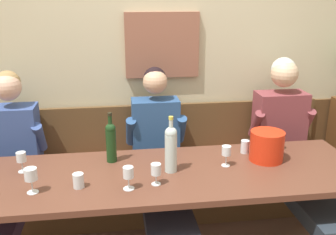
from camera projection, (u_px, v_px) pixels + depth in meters
name	position (u px, v px, depth m)	size (l,w,h in m)	color
room_wall_back	(148.00, 49.00, 3.19)	(6.80, 0.12, 2.80)	#C4BB96
wood_wainscot_panel	(150.00, 155.00, 3.43)	(6.80, 0.03, 0.92)	brown
wall_bench	(153.00, 185.00, 3.29)	(2.95, 0.42, 0.94)	brown
dining_table	(163.00, 182.00, 2.51)	(2.65, 0.80, 0.74)	brown
person_right_seat	(6.00, 172.00, 2.71)	(0.47, 1.26, 1.30)	#26372F
person_center_right_seat	(161.00, 166.00, 2.84)	(0.48, 1.25, 1.30)	#2B3240
person_center_left_seat	(295.00, 152.00, 3.00)	(0.52, 1.26, 1.35)	#2D373A
ice_bucket	(267.00, 146.00, 2.64)	(0.23, 0.23, 0.21)	red
wine_bottle_green_tall	(171.00, 148.00, 2.46)	(0.08, 0.08, 0.37)	silver
wine_bottle_amber_mid	(111.00, 141.00, 2.61)	(0.07, 0.07, 0.35)	#183817
wine_glass_mid_right	(226.00, 152.00, 2.55)	(0.06, 0.06, 0.14)	silver
wine_glass_right_end	(128.00, 174.00, 2.25)	(0.07, 0.07, 0.14)	silver
wine_glass_center_front	(31.00, 176.00, 2.21)	(0.07, 0.07, 0.15)	silver
wine_glass_near_bucket	(278.00, 136.00, 2.81)	(0.07, 0.07, 0.15)	silver
wine_glass_left_end	(21.00, 158.00, 2.47)	(0.06, 0.06, 0.14)	silver
wine_glass_center_rear	(156.00, 171.00, 2.31)	(0.06, 0.06, 0.13)	silver
water_tumbler_right	(78.00, 180.00, 2.29)	(0.07, 0.07, 0.09)	silver
water_tumbler_left	(245.00, 147.00, 2.78)	(0.06, 0.06, 0.09)	silver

